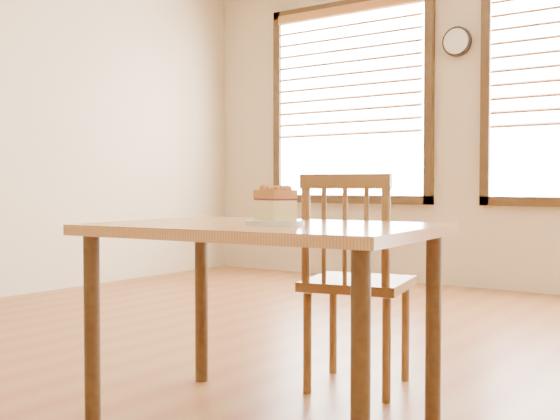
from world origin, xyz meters
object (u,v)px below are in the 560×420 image
wall_clock (457,42)px  cafe_chair_main (355,280)px  cafe_table_main (264,249)px  plate (275,223)px  cake_slice (275,203)px

wall_clock → cafe_chair_main: 3.74m
cafe_table_main → plate: 0.14m
cafe_chair_main → plate: 0.68m
cafe_table_main → cafe_chair_main: size_ratio=1.37×
cafe_table_main → plate: size_ratio=6.10×
cafe_chair_main → plate: (0.02, -0.62, 0.28)m
wall_clock → cafe_table_main: size_ratio=0.20×
wall_clock → plate: 4.19m
cafe_table_main → cafe_chair_main: bearing=78.4°
cafe_table_main → cafe_chair_main: 0.61m
cafe_chair_main → wall_clock: bearing=-88.4°
cafe_chair_main → plate: size_ratio=4.46×
wall_clock → cafe_chair_main: (0.84, -3.24, -1.67)m
plate → cake_slice: cake_slice is taller
cake_slice → wall_clock: bearing=122.4°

